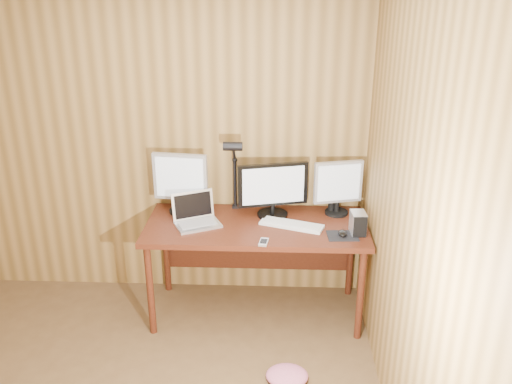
# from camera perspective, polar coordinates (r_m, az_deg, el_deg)

# --- Properties ---
(room_shell) EXTENTS (4.00, 4.00, 4.00)m
(room_shell) POSITION_cam_1_polar(r_m,az_deg,el_deg) (2.49, -23.77, -8.36)
(room_shell) COLOR brown
(room_shell) RESTS_ON ground
(desk) EXTENTS (1.60, 0.70, 0.75)m
(desk) POSITION_cam_1_polar(r_m,az_deg,el_deg) (4.05, 0.07, -4.50)
(desk) COLOR #491D0F
(desk) RESTS_ON floor
(monitor_center) EXTENTS (0.52, 0.23, 0.41)m
(monitor_center) POSITION_cam_1_polar(r_m,az_deg,el_deg) (3.98, 1.79, 0.28)
(monitor_center) COLOR black
(monitor_center) RESTS_ON desk
(monitor_left) EXTENTS (0.41, 0.19, 0.46)m
(monitor_left) POSITION_cam_1_polar(r_m,az_deg,el_deg) (4.07, -7.95, 1.13)
(monitor_left) COLOR black
(monitor_left) RESTS_ON desk
(monitor_right) EXTENTS (0.36, 0.17, 0.41)m
(monitor_right) POSITION_cam_1_polar(r_m,az_deg,el_deg) (4.05, 8.62, 0.60)
(monitor_right) COLOR black
(monitor_right) RESTS_ON desk
(laptop) EXTENTS (0.38, 0.35, 0.22)m
(laptop) POSITION_cam_1_polar(r_m,az_deg,el_deg) (3.94, -6.37, -2.54)
(laptop) COLOR silver
(laptop) RESTS_ON desk
(keyboard) EXTENTS (0.47, 0.28, 0.02)m
(keyboard) POSITION_cam_1_polar(r_m,az_deg,el_deg) (3.90, 3.77, -3.44)
(keyboard) COLOR white
(keyboard) RESTS_ON desk
(mousepad) EXTENTS (0.22, 0.18, 0.00)m
(mousepad) POSITION_cam_1_polar(r_m,az_deg,el_deg) (3.80, 9.08, -4.57)
(mousepad) COLOR black
(mousepad) RESTS_ON desk
(mouse) EXTENTS (0.07, 0.11, 0.04)m
(mouse) POSITION_cam_1_polar(r_m,az_deg,el_deg) (3.79, 9.10, -4.30)
(mouse) COLOR black
(mouse) RESTS_ON mousepad
(hard_drive) EXTENTS (0.11, 0.15, 0.16)m
(hard_drive) POSITION_cam_1_polar(r_m,az_deg,el_deg) (3.82, 10.69, -3.24)
(hard_drive) COLOR silver
(hard_drive) RESTS_ON desk
(phone) EXTENTS (0.07, 0.12, 0.02)m
(phone) POSITION_cam_1_polar(r_m,az_deg,el_deg) (3.66, 0.81, -5.29)
(phone) COLOR silver
(phone) RESTS_ON desk
(speaker) EXTENTS (0.05, 0.05, 0.12)m
(speaker) POSITION_cam_1_polar(r_m,az_deg,el_deg) (4.13, 7.93, -1.39)
(speaker) COLOR black
(speaker) RESTS_ON desk
(desk_lamp) EXTENTS (0.14, 0.20, 0.61)m
(desk_lamp) POSITION_cam_1_polar(r_m,az_deg,el_deg) (4.00, -2.34, 2.87)
(desk_lamp) COLOR black
(desk_lamp) RESTS_ON desk
(fabric_pile) EXTENTS (0.30, 0.25, 0.09)m
(fabric_pile) POSITION_cam_1_polar(r_m,az_deg,el_deg) (3.66, 3.29, -18.75)
(fabric_pile) COLOR #CA6182
(fabric_pile) RESTS_ON floor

